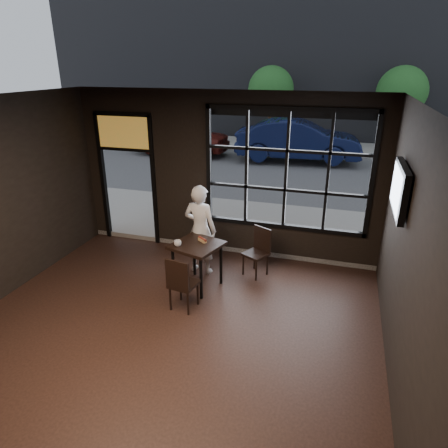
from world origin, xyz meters
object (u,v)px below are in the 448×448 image
(cafe_table, at_px, (197,265))
(chair_near, at_px, (184,282))
(man, at_px, (200,230))
(navy_car, at_px, (298,140))

(cafe_table, height_order, chair_near, chair_near)
(cafe_table, relative_size, chair_near, 0.90)
(chair_near, distance_m, man, 1.28)
(chair_near, xyz_separation_m, man, (-0.16, 1.21, 0.39))
(navy_car, bearing_deg, man, 171.17)
(cafe_table, bearing_deg, chair_near, -71.35)
(cafe_table, relative_size, man, 0.49)
(man, bearing_deg, navy_car, -87.50)
(man, bearing_deg, chair_near, 103.33)
(cafe_table, distance_m, chair_near, 0.69)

